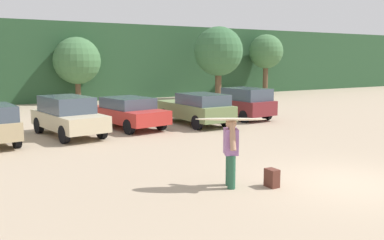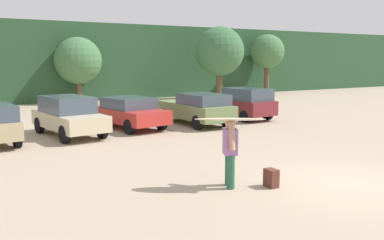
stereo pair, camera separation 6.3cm
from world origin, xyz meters
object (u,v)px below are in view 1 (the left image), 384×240
parked_car_champagne (68,115)px  parked_car_maroon (241,103)px  surfboard_cream (231,119)px  backpack_dropped (272,178)px  parked_car_red (128,112)px  parked_car_olive_green (196,108)px  person_adult (231,148)px

parked_car_champagne → parked_car_maroon: bearing=-96.1°
surfboard_cream → backpack_dropped: surfboard_cream is taller
parked_car_champagne → parked_car_red: parked_car_champagne is taller
parked_car_olive_green → backpack_dropped: parked_car_olive_green is taller
parked_car_red → parked_car_maroon: parked_car_maroon is taller
parked_car_champagne → person_adult: 9.19m
surfboard_cream → backpack_dropped: bearing=-174.9°
parked_car_olive_green → backpack_dropped: size_ratio=10.09×
parked_car_maroon → surfboard_cream: (-7.42, -9.48, 0.84)m
parked_car_olive_green → backpack_dropped: bearing=157.9°
parked_car_champagne → surfboard_cream: size_ratio=2.58×
parked_car_red → parked_car_olive_green: 3.28m
person_adult → surfboard_cream: (-0.05, -0.06, 0.73)m
parked_car_maroon → backpack_dropped: size_ratio=9.04×
surfboard_cream → parked_car_red: bearing=-65.3°
parked_car_red → backpack_dropped: bearing=168.5°
parked_car_red → person_adult: person_adult is taller
surfboard_cream → person_adult: bearing=-100.1°
parked_car_champagne → parked_car_maroon: size_ratio=1.09×
parked_car_champagne → person_adult: bearing=-177.7°
parked_car_maroon → backpack_dropped: 11.89m
parked_car_red → parked_car_champagne: bearing=90.6°
parked_car_olive_green → parked_car_maroon: (3.05, 0.51, 0.05)m
parked_car_maroon → person_adult: person_adult is taller
parked_car_olive_green → parked_car_maroon: size_ratio=1.12×
parked_car_olive_green → person_adult: bearing=152.0°
parked_car_olive_green → person_adult: person_adult is taller
parked_car_champagne → parked_car_red: size_ratio=1.00×
person_adult → surfboard_cream: size_ratio=1.00×
parked_car_olive_green → backpack_dropped: 10.05m
parked_car_olive_green → surfboard_cream: size_ratio=2.65×
parked_car_red → parked_car_olive_green: parked_car_olive_green is taller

